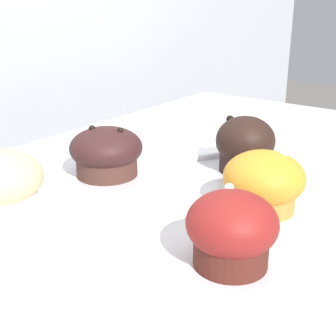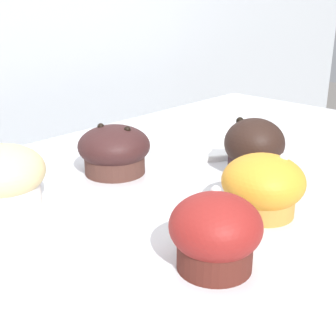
# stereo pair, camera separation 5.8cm
# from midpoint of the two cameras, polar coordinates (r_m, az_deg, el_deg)

# --- Properties ---
(wall_back) EXTENTS (3.20, 0.10, 1.80)m
(wall_back) POSITION_cam_midpoint_polar(r_m,az_deg,el_deg) (1.15, -17.38, 4.65)
(wall_back) COLOR #B2B7BC
(wall_back) RESTS_ON ground
(muffin_front_center) EXTENTS (0.09, 0.09, 0.07)m
(muffin_front_center) POSITION_cam_midpoint_polar(r_m,az_deg,el_deg) (0.45, 9.53, -7.91)
(muffin_front_center) COLOR #4F1F18
(muffin_front_center) RESTS_ON display_counter
(muffin_back_left) EXTENTS (0.10, 0.10, 0.07)m
(muffin_back_left) POSITION_cam_midpoint_polar(r_m,az_deg,el_deg) (0.68, -4.16, 2.14)
(muffin_back_left) COLOR #492A23
(muffin_back_left) RESTS_ON display_counter
(muffin_back_right) EXTENTS (0.10, 0.10, 0.07)m
(muffin_back_right) POSITION_cam_midpoint_polar(r_m,az_deg,el_deg) (0.57, 14.39, -2.21)
(muffin_back_right) COLOR #C08438
(muffin_back_right) RESTS_ON display_counter
(muffin_front_left) EXTENTS (0.10, 0.10, 0.08)m
(muffin_front_left) POSITION_cam_midpoint_polar(r_m,az_deg,el_deg) (0.59, -16.90, -1.11)
(muffin_front_left) COLOR silver
(muffin_front_left) RESTS_ON display_counter
(muffin_front_right) EXTENTS (0.09, 0.09, 0.08)m
(muffin_front_right) POSITION_cam_midpoint_polar(r_m,az_deg,el_deg) (0.69, 12.83, 2.35)
(muffin_front_right) COLOR black
(muffin_front_right) RESTS_ON display_counter
(serving_plate) EXTENTS (0.20, 0.20, 0.01)m
(serving_plate) POSITION_cam_midpoint_polar(r_m,az_deg,el_deg) (0.82, 5.78, 3.26)
(serving_plate) COLOR white
(serving_plate) RESTS_ON display_counter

